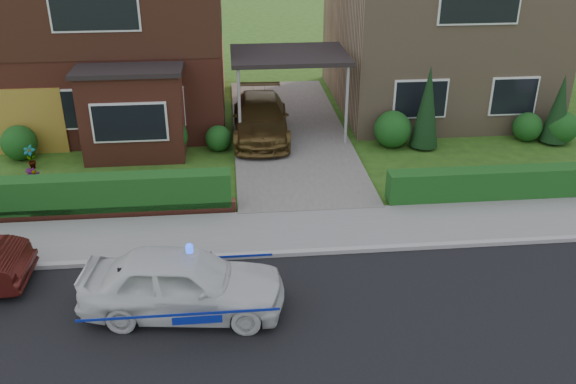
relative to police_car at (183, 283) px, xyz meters
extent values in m
plane|color=#264C14|center=(3.03, -1.20, -0.67)|extent=(120.00, 120.00, 0.00)
cube|color=black|center=(3.03, -1.20, -0.67)|extent=(60.00, 6.00, 0.02)
cube|color=#9E9993|center=(3.03, 1.85, -0.61)|extent=(60.00, 0.16, 0.12)
cube|color=slate|center=(3.03, 2.90, -0.62)|extent=(60.00, 2.00, 0.10)
cube|color=#666059|center=(3.03, 9.80, -0.61)|extent=(3.80, 12.00, 0.12)
cube|color=brown|center=(-2.77, 12.80, 2.23)|extent=(7.20, 8.00, 5.80)
cube|color=white|center=(-4.36, 8.78, 0.73)|extent=(1.80, 0.08, 1.30)
cube|color=white|center=(-1.19, 8.78, 0.73)|extent=(1.60, 0.08, 1.30)
cube|color=white|center=(-2.77, 8.78, 3.73)|extent=(2.60, 0.08, 1.30)
cube|color=brown|center=(-1.91, 8.10, 0.68)|extent=(3.00, 1.40, 2.70)
cube|color=black|center=(-1.91, 8.10, 2.10)|extent=(3.20, 1.60, 0.14)
cube|color=#917759|center=(8.83, 12.80, 2.23)|extent=(7.20, 8.00, 5.80)
cube|color=white|center=(7.24, 8.78, 0.73)|extent=(1.80, 0.08, 1.30)
cube|color=white|center=(10.41, 8.78, 0.73)|extent=(1.60, 0.08, 1.30)
cube|color=white|center=(8.83, 8.78, 3.73)|extent=(2.60, 0.08, 1.30)
cube|color=black|center=(3.03, 9.80, 2.03)|extent=(3.80, 3.00, 0.14)
cylinder|color=gray|center=(1.33, 8.40, 0.68)|extent=(0.10, 0.10, 2.70)
cylinder|color=gray|center=(4.73, 8.40, 0.68)|extent=(0.10, 0.10, 2.70)
cube|color=olive|center=(-5.22, 8.76, 0.38)|extent=(2.20, 0.10, 2.10)
cube|color=brown|center=(-2.77, 4.10, -0.49)|extent=(7.70, 0.25, 0.36)
cube|color=#133E15|center=(-2.77, 4.25, -0.67)|extent=(7.50, 0.55, 0.90)
cube|color=#133E15|center=(8.83, 4.15, -0.67)|extent=(7.50, 0.55, 0.80)
sphere|color=#133E15|center=(-5.47, 8.30, -0.13)|extent=(1.08, 1.08, 1.08)
sphere|color=#133E15|center=(-0.97, 8.10, -0.01)|extent=(1.32, 1.32, 1.32)
sphere|color=#133E15|center=(0.63, 8.40, -0.25)|extent=(0.84, 0.84, 0.84)
sphere|color=#133E15|center=(6.23, 8.20, -0.07)|extent=(1.20, 1.20, 1.20)
sphere|color=#133E15|center=(10.83, 8.30, -0.19)|extent=(0.96, 0.96, 0.96)
sphere|color=#133E15|center=(11.83, 8.00, -0.13)|extent=(1.08, 1.08, 1.08)
cone|color=black|center=(7.23, 8.00, 0.63)|extent=(0.90, 0.90, 2.60)
cone|color=black|center=(11.63, 8.00, 0.43)|extent=(0.90, 0.90, 2.20)
imported|color=silver|center=(0.00, 0.00, 0.00)|extent=(2.03, 4.06, 1.33)
sphere|color=#193FF2|center=(0.20, 0.00, 0.74)|extent=(0.17, 0.17, 0.17)
cube|color=navy|center=(0.00, -0.79, -0.05)|extent=(3.59, 0.02, 0.05)
cube|color=navy|center=(0.00, 0.79, -0.05)|extent=(3.59, 0.02, 0.05)
ellipsoid|color=black|center=(-1.09, -0.10, 0.27)|extent=(0.22, 0.17, 0.21)
sphere|color=white|center=(-1.08, -0.16, 0.26)|extent=(0.11, 0.11, 0.11)
sphere|color=black|center=(-1.07, -0.12, 0.41)|extent=(0.13, 0.13, 0.13)
cone|color=black|center=(-1.12, -0.11, 0.47)|extent=(0.04, 0.04, 0.05)
cone|color=black|center=(-1.03, -0.11, 0.47)|extent=(0.04, 0.04, 0.05)
imported|color=brown|center=(2.03, 9.26, 0.10)|extent=(1.93, 4.49, 1.29)
imported|color=gray|center=(-4.95, 7.52, -0.31)|extent=(0.41, 0.31, 0.71)
imported|color=gray|center=(-3.76, 4.80, -0.30)|extent=(0.52, 0.50, 0.73)
imported|color=gray|center=(-4.32, 5.58, -0.27)|extent=(0.55, 0.55, 0.78)
camera|label=1|loc=(1.06, -9.91, 6.72)|focal=38.00mm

